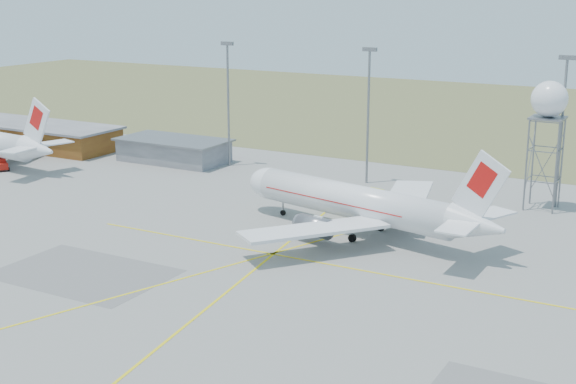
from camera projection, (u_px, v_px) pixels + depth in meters
The scene contains 11 objects.
ground at pixel (143, 376), 62.11m from camera, with size 400.00×400.00×0.00m, color gray.
grass_strip at pixel (539, 119), 180.58m from camera, with size 400.00×120.00×0.03m, color #596034.
building_orange at pixel (37, 135), 149.28m from camera, with size 33.00×12.00×4.30m.
building_grey at pixel (174, 150), 136.92m from camera, with size 19.00×10.00×3.90m.
mast_a at pixel (228, 94), 131.38m from camera, with size 2.20×0.50×20.50m.
mast_b at pixel (368, 104), 119.63m from camera, with size 2.20×0.50×20.50m.
mast_c at pixel (562, 119), 106.47m from camera, with size 2.20×0.50×20.50m.
airliner_main at pixel (358, 203), 96.59m from camera, with size 36.79×35.17×12.59m.
radar_tower at pixel (546, 138), 106.09m from camera, with size 4.78×4.78×17.29m.
fire_truck at pixel (355, 199), 107.12m from camera, with size 8.77×4.87×3.34m.
baggage_tug at pixel (2, 166), 130.46m from camera, with size 2.93×2.85×1.89m.
Camera 1 is at (37.31, -43.94, 29.42)m, focal length 50.00 mm.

